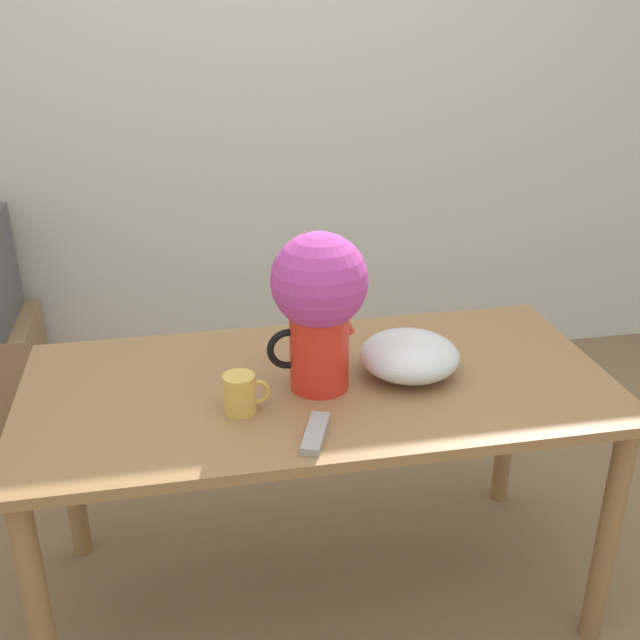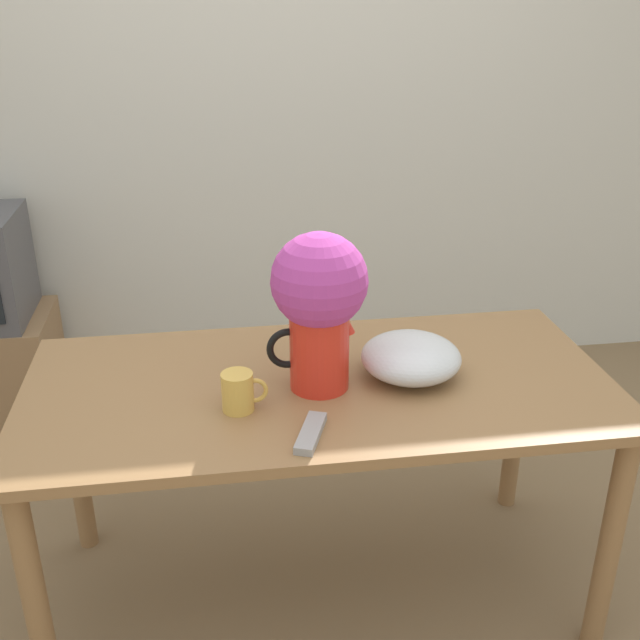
{
  "view_description": "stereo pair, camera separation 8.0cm",
  "coord_description": "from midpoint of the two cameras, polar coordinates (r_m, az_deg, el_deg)",
  "views": [
    {
      "loc": [
        -0.36,
        -1.61,
        1.72
      ],
      "look_at": [
        -0.02,
        0.12,
        0.93
      ],
      "focal_mm": 42.0,
      "sensor_mm": 36.0,
      "label": 1
    },
    {
      "loc": [
        -0.28,
        -1.63,
        1.72
      ],
      "look_at": [
        -0.02,
        0.12,
        0.93
      ],
      "focal_mm": 42.0,
      "sensor_mm": 36.0,
      "label": 2
    }
  ],
  "objects": [
    {
      "name": "table",
      "position": [
        2.09,
        -1.2,
        -6.97
      ],
      "size": [
        1.6,
        0.77,
        0.74
      ],
      "color": "olive",
      "rests_on": "ground_plane"
    },
    {
      "name": "white_bowl",
      "position": [
        2.06,
        5.72,
        -2.71
      ],
      "size": [
        0.27,
        0.27,
        0.11
      ],
      "color": "silver",
      "rests_on": "table"
    },
    {
      "name": "coffee_mug",
      "position": [
        1.89,
        -7.27,
        -5.59
      ],
      "size": [
        0.12,
        0.08,
        0.1
      ],
      "color": "gold",
      "rests_on": "table"
    },
    {
      "name": "ground_plane",
      "position": [
        2.38,
        0.01,
        -22.04
      ],
      "size": [
        12.0,
        12.0,
        0.0
      ],
      "primitive_type": "plane",
      "color": "#7F6647"
    },
    {
      "name": "remote_control",
      "position": [
        1.8,
        -1.64,
        -8.64
      ],
      "size": [
        0.1,
        0.17,
        0.02
      ],
      "color": "#999999",
      "rests_on": "table"
    },
    {
      "name": "wall_back",
      "position": [
        3.33,
        -5.81,
        16.77
      ],
      "size": [
        8.0,
        0.05,
        2.6
      ],
      "color": "silver",
      "rests_on": "ground_plane"
    },
    {
      "name": "flower_vase",
      "position": [
        1.91,
        -1.27,
        1.61
      ],
      "size": [
        0.26,
        0.25,
        0.43
      ],
      "color": "red",
      "rests_on": "table"
    }
  ]
}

